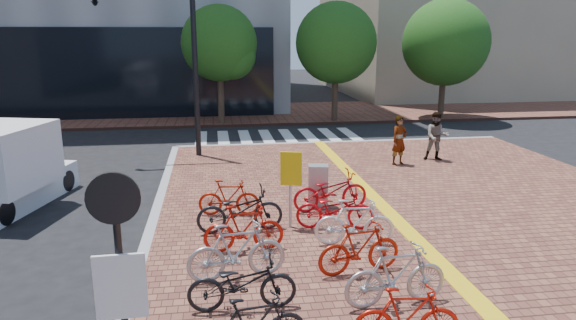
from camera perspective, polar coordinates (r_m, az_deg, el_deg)
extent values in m
plane|color=black|center=(10.46, 6.07, -12.62)|extent=(120.00, 120.00, 0.00)
cube|color=gray|center=(22.21, 5.94, 1.88)|extent=(14.00, 0.25, 0.15)
cube|color=brown|center=(30.49, -3.74, 5.18)|extent=(70.00, 8.00, 0.15)
cube|color=silver|center=(23.52, -9.62, 2.26)|extent=(0.50, 4.00, 0.01)
cube|color=silver|center=(23.52, -7.19, 2.34)|extent=(0.50, 4.00, 0.01)
cube|color=silver|center=(23.56, -4.75, 2.42)|extent=(0.50, 4.00, 0.01)
cube|color=silver|center=(23.64, -2.33, 2.50)|extent=(0.50, 4.00, 0.01)
cube|color=silver|center=(23.76, 0.07, 2.57)|extent=(0.50, 4.00, 0.01)
cube|color=silver|center=(23.93, 2.44, 2.64)|extent=(0.50, 4.00, 0.01)
cube|color=silver|center=(24.13, 4.78, 2.70)|extent=(0.50, 4.00, 0.01)
cube|color=silver|center=(24.38, 7.07, 2.75)|extent=(0.50, 4.00, 0.01)
cylinder|color=#38281E|center=(26.75, -7.46, 6.85)|extent=(0.32, 0.32, 2.60)
sphere|color=#194714|center=(26.56, -7.65, 12.75)|extent=(3.80, 3.80, 3.80)
sphere|color=#194714|center=(26.29, -6.27, 11.47)|extent=(2.40, 2.40, 2.40)
cylinder|color=#38281E|center=(27.50, 5.23, 7.10)|extent=(0.32, 0.32, 2.60)
sphere|color=#194714|center=(27.32, 5.36, 12.84)|extent=(4.20, 4.20, 4.20)
sphere|color=#194714|center=(27.20, 6.73, 11.53)|extent=(2.40, 2.40, 2.40)
cylinder|color=#38281E|center=(29.49, 16.72, 7.03)|extent=(0.32, 0.32, 2.60)
sphere|color=#194714|center=(29.32, 17.10, 12.37)|extent=(4.60, 4.60, 4.60)
sphere|color=#194714|center=(29.32, 18.35, 11.10)|extent=(2.40, 2.40, 2.40)
imported|color=black|center=(8.78, -5.13, -13.47)|extent=(1.82, 0.65, 0.95)
imported|color=#AAAAAF|center=(9.74, -5.73, -10.06)|extent=(1.93, 0.80, 1.12)
imported|color=#AA170C|center=(10.95, -4.94, -7.57)|extent=(1.72, 0.54, 1.02)
imported|color=black|center=(12.00, -5.37, -5.54)|extent=(2.06, 0.86, 1.05)
imported|color=#A01D0B|center=(13.10, -6.59, -4.18)|extent=(1.59, 0.62, 0.93)
imported|color=red|center=(8.02, 13.05, -16.63)|extent=(1.62, 0.60, 0.95)
imported|color=#A3A3A7|center=(9.01, 11.91, -12.44)|extent=(1.87, 0.69, 1.10)
imported|color=#9E1B0B|center=(10.05, 7.95, -9.67)|extent=(1.75, 0.76, 1.02)
imported|color=white|center=(11.29, 7.41, -6.89)|extent=(1.78, 0.68, 1.05)
imported|color=red|center=(12.18, 5.24, -5.46)|extent=(1.93, 1.00, 0.96)
imported|color=#AE0C13|center=(13.40, 4.73, -3.46)|extent=(2.05, 0.90, 1.05)
imported|color=gray|center=(18.41, 12.25, 2.13)|extent=(0.74, 0.62, 1.73)
imported|color=#4D5062|center=(19.39, 16.20, 2.54)|extent=(1.01, 0.88, 1.77)
cube|color=#AFB0B4|center=(13.67, 3.36, -2.89)|extent=(0.58, 0.47, 1.14)
cylinder|color=#B7B7BC|center=(12.11, 0.25, -3.44)|extent=(0.09, 0.09, 1.80)
cube|color=yellow|center=(11.91, 0.29, -0.98)|extent=(0.50, 0.17, 0.80)
cylinder|color=black|center=(6.27, -17.82, -15.08)|extent=(0.08, 0.08, 3.07)
cylinder|color=black|center=(5.72, -18.86, -4.07)|extent=(0.57, 0.06, 0.57)
cube|color=silver|center=(6.10, -18.09, -13.25)|extent=(0.56, 0.06, 0.77)
cylinder|color=black|center=(19.41, -10.28, 10.19)|extent=(0.20, 0.20, 6.67)
cube|color=white|center=(16.18, -28.36, -3.06)|extent=(2.72, 4.39, 0.82)
cube|color=white|center=(16.89, -26.50, 1.30)|extent=(2.11, 2.11, 1.18)
cylinder|color=black|center=(17.77, -27.74, -1.89)|extent=(0.36, 0.66, 0.63)
cylinder|color=black|center=(16.96, -23.44, -2.13)|extent=(0.36, 0.66, 0.63)
cylinder|color=black|center=(14.64, -29.03, -5.16)|extent=(0.36, 0.66, 0.63)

